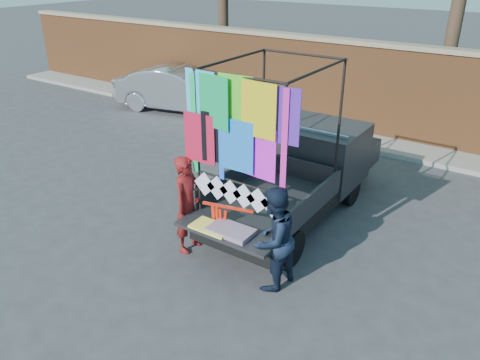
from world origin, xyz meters
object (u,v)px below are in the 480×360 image
Objects in this scene: pickup_truck at (307,170)px; woman at (188,204)px; man at (273,239)px; sedan at (180,89)px.

pickup_truck reaches higher than woman.
woman is 1.04× the size of man.
woman is (-0.94, -2.54, 0.07)m from pickup_truck.
sedan is 8.29m from woman.
woman is at bearing -110.37° from pickup_truck.
man reaches higher than sedan.
pickup_truck is 2.74m from man.
man is at bearing -97.15° from woman.
pickup_truck is 3.00× the size of man.
sedan is at bearing -123.66° from man.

